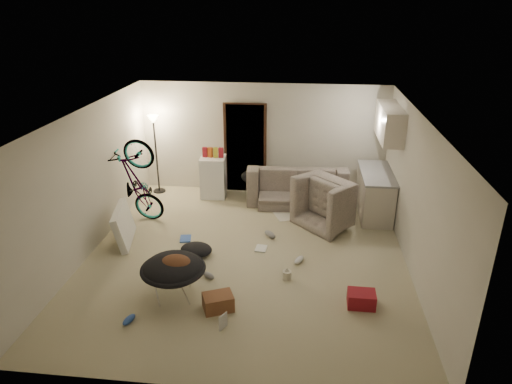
# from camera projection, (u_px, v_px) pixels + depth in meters

# --- Properties ---
(floor) EXTENTS (5.50, 6.00, 0.02)m
(floor) POSITION_uv_depth(u_px,v_px,m) (246.00, 256.00, 8.03)
(floor) COLOR tan
(floor) RESTS_ON ground
(ceiling) EXTENTS (5.50, 6.00, 0.02)m
(ceiling) POSITION_uv_depth(u_px,v_px,m) (245.00, 115.00, 7.05)
(ceiling) COLOR white
(ceiling) RESTS_ON wall_back
(wall_back) EXTENTS (5.50, 0.02, 2.50)m
(wall_back) POSITION_uv_depth(u_px,v_px,m) (263.00, 139.00, 10.29)
(wall_back) COLOR beige
(wall_back) RESTS_ON floor
(wall_front) EXTENTS (5.50, 0.02, 2.50)m
(wall_front) POSITION_uv_depth(u_px,v_px,m) (208.00, 300.00, 4.78)
(wall_front) COLOR beige
(wall_front) RESTS_ON floor
(wall_left) EXTENTS (0.02, 6.00, 2.50)m
(wall_left) POSITION_uv_depth(u_px,v_px,m) (86.00, 183.00, 7.82)
(wall_left) COLOR beige
(wall_left) RESTS_ON floor
(wall_right) EXTENTS (0.02, 6.00, 2.50)m
(wall_right) POSITION_uv_depth(u_px,v_px,m) (417.00, 197.00, 7.26)
(wall_right) COLOR beige
(wall_right) RESTS_ON floor
(doorway) EXTENTS (0.85, 0.10, 2.04)m
(doorway) POSITION_uv_depth(u_px,v_px,m) (245.00, 149.00, 10.39)
(doorway) COLOR black
(doorway) RESTS_ON floor
(door_trim) EXTENTS (0.97, 0.04, 2.10)m
(door_trim) POSITION_uv_depth(u_px,v_px,m) (245.00, 149.00, 10.36)
(door_trim) COLOR #361F12
(door_trim) RESTS_ON floor
(floor_lamp) EXTENTS (0.28, 0.28, 1.81)m
(floor_lamp) POSITION_uv_depth(u_px,v_px,m) (155.00, 138.00, 10.18)
(floor_lamp) COLOR black
(floor_lamp) RESTS_ON floor
(kitchen_counter) EXTENTS (0.60, 1.50, 0.88)m
(kitchen_counter) POSITION_uv_depth(u_px,v_px,m) (375.00, 194.00, 9.44)
(kitchen_counter) COLOR beige
(kitchen_counter) RESTS_ON floor
(counter_top) EXTENTS (0.64, 1.54, 0.04)m
(counter_top) POSITION_uv_depth(u_px,v_px,m) (377.00, 173.00, 9.26)
(counter_top) COLOR gray
(counter_top) RESTS_ON kitchen_counter
(kitchen_uppers) EXTENTS (0.38, 1.40, 0.65)m
(kitchen_uppers) POSITION_uv_depth(u_px,v_px,m) (390.00, 123.00, 8.83)
(kitchen_uppers) COLOR beige
(kitchen_uppers) RESTS_ON wall_right
(sofa) EXTENTS (2.20, 0.97, 0.63)m
(sofa) POSITION_uv_depth(u_px,v_px,m) (296.00, 188.00, 10.06)
(sofa) COLOR #333A34
(sofa) RESTS_ON floor
(armchair) EXTENTS (1.49, 1.50, 0.73)m
(armchair) POSITION_uv_depth(u_px,v_px,m) (335.00, 205.00, 9.11)
(armchair) COLOR #333A34
(armchair) RESTS_ON floor
(bicycle) EXTENTS (1.89, 0.99, 1.05)m
(bicycle) POSITION_uv_depth(u_px,v_px,m) (139.00, 200.00, 9.08)
(bicycle) COLOR black
(bicycle) RESTS_ON floor
(book_asset) EXTENTS (0.29, 0.27, 0.02)m
(book_asset) POSITION_uv_depth(u_px,v_px,m) (219.00, 331.00, 6.19)
(book_asset) COLOR maroon
(book_asset) RESTS_ON floor
(mini_fridge) EXTENTS (0.58, 0.58, 0.93)m
(mini_fridge) POSITION_uv_depth(u_px,v_px,m) (213.00, 177.00, 10.29)
(mini_fridge) COLOR white
(mini_fridge) RESTS_ON floor
(snack_box_0) EXTENTS (0.11, 0.08, 0.30)m
(snack_box_0) POSITION_uv_depth(u_px,v_px,m) (205.00, 154.00, 10.09)
(snack_box_0) COLOR maroon
(snack_box_0) RESTS_ON mini_fridge
(snack_box_1) EXTENTS (0.12, 0.10, 0.30)m
(snack_box_1) POSITION_uv_depth(u_px,v_px,m) (210.00, 154.00, 10.08)
(snack_box_1) COLOR #B74E16
(snack_box_1) RESTS_ON mini_fridge
(snack_box_2) EXTENTS (0.12, 0.09, 0.30)m
(snack_box_2) POSITION_uv_depth(u_px,v_px,m) (216.00, 154.00, 10.07)
(snack_box_2) COLOR gold
(snack_box_2) RESTS_ON mini_fridge
(snack_box_3) EXTENTS (0.10, 0.07, 0.30)m
(snack_box_3) POSITION_uv_depth(u_px,v_px,m) (221.00, 154.00, 10.06)
(snack_box_3) COLOR maroon
(snack_box_3) RESTS_ON mini_fridge
(saucer_chair) EXTENTS (0.97, 0.97, 0.69)m
(saucer_chair) POSITION_uv_depth(u_px,v_px,m) (174.00, 274.00, 6.76)
(saucer_chair) COLOR silver
(saucer_chair) RESTS_ON floor
(hoodie) EXTENTS (0.49, 0.41, 0.22)m
(hoodie) POSITION_uv_depth(u_px,v_px,m) (175.00, 263.00, 6.64)
(hoodie) COLOR #512E1C
(hoodie) RESTS_ON saucer_chair
(sofa_drape) EXTENTS (0.58, 0.48, 0.28)m
(sofa_drape) POSITION_uv_depth(u_px,v_px,m) (254.00, 177.00, 10.07)
(sofa_drape) COLOR black
(sofa_drape) RESTS_ON sofa
(tv_box) EXTENTS (0.47, 1.05, 0.68)m
(tv_box) POSITION_uv_depth(u_px,v_px,m) (124.00, 225.00, 8.36)
(tv_box) COLOR silver
(tv_box) RESTS_ON floor
(drink_case_a) EXTENTS (0.51, 0.44, 0.24)m
(drink_case_a) POSITION_uv_depth(u_px,v_px,m) (218.00, 302.00, 6.59)
(drink_case_a) COLOR brown
(drink_case_a) RESTS_ON floor
(drink_case_b) EXTENTS (0.40, 0.30, 0.23)m
(drink_case_b) POSITION_uv_depth(u_px,v_px,m) (361.00, 299.00, 6.67)
(drink_case_b) COLOR maroon
(drink_case_b) RESTS_ON floor
(juicer) EXTENTS (0.14, 0.14, 0.21)m
(juicer) POSITION_uv_depth(u_px,v_px,m) (287.00, 274.00, 7.32)
(juicer) COLOR beige
(juicer) RESTS_ON floor
(newspaper) EXTENTS (0.57, 0.64, 0.01)m
(newspaper) POSITION_uv_depth(u_px,v_px,m) (285.00, 215.00, 9.52)
(newspaper) COLOR silver
(newspaper) RESTS_ON floor
(book_blue) EXTENTS (0.25, 0.31, 0.03)m
(book_blue) POSITION_uv_depth(u_px,v_px,m) (185.00, 239.00, 8.56)
(book_blue) COLOR #3257B5
(book_blue) RESTS_ON floor
(book_white) EXTENTS (0.22, 0.27, 0.02)m
(book_white) POSITION_uv_depth(u_px,v_px,m) (261.00, 248.00, 8.23)
(book_white) COLOR silver
(book_white) RESTS_ON floor
(shoe_0) EXTENTS (0.24, 0.10, 0.09)m
(shoe_0) POSITION_uv_depth(u_px,v_px,m) (286.00, 209.00, 9.69)
(shoe_0) COLOR #3257B5
(shoe_0) RESTS_ON floor
(shoe_1) EXTENTS (0.28, 0.30, 0.11)m
(shoe_1) POSITION_uv_depth(u_px,v_px,m) (270.00, 234.00, 8.63)
(shoe_1) COLOR slate
(shoe_1) RESTS_ON floor
(shoe_2) EXTENTS (0.17, 0.26, 0.09)m
(shoe_2) POSITION_uv_depth(u_px,v_px,m) (129.00, 320.00, 6.35)
(shoe_2) COLOR #3257B5
(shoe_2) RESTS_ON floor
(shoe_3) EXTENTS (0.26, 0.23, 0.09)m
(shoe_3) POSITION_uv_depth(u_px,v_px,m) (209.00, 275.00, 7.36)
(shoe_3) COLOR slate
(shoe_3) RESTS_ON floor
(shoe_4) EXTENTS (0.22, 0.29, 0.10)m
(shoe_4) POSITION_uv_depth(u_px,v_px,m) (299.00, 260.00, 7.80)
(shoe_4) COLOR white
(shoe_4) RESTS_ON floor
(clothes_lump_a) EXTENTS (0.66, 0.60, 0.18)m
(clothes_lump_a) POSITION_uv_depth(u_px,v_px,m) (196.00, 250.00, 8.03)
(clothes_lump_a) COLOR black
(clothes_lump_a) RESTS_ON floor
(clothes_lump_b) EXTENTS (0.57, 0.56, 0.13)m
(clothes_lump_b) POSITION_uv_depth(u_px,v_px,m) (259.00, 195.00, 10.34)
(clothes_lump_b) COLOR black
(clothes_lump_b) RESTS_ON floor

